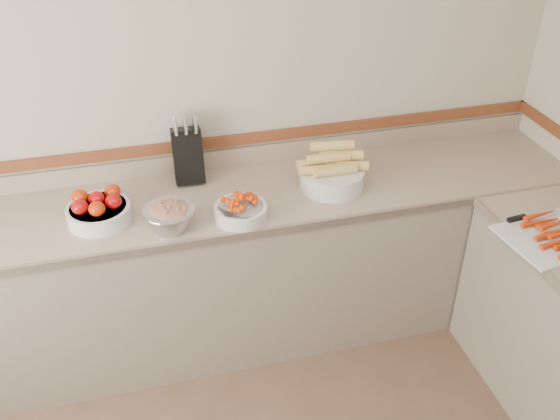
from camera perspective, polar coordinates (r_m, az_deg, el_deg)
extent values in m
plane|color=#AEA38F|center=(3.20, -9.22, 9.86)|extent=(4.00, 0.00, 4.00)
cube|color=gray|center=(3.11, -7.80, 0.44)|extent=(4.00, 0.65, 0.04)
cube|color=slate|center=(3.37, -7.22, -5.99)|extent=(4.00, 0.63, 0.86)
cube|color=#715F4C|center=(2.85, -6.88, -2.90)|extent=(4.00, 0.02, 0.04)
cube|color=gray|center=(3.34, -8.66, 4.29)|extent=(4.00, 0.02, 0.10)
cube|color=brown|center=(3.29, -8.80, 5.79)|extent=(4.00, 0.02, 0.06)
cube|color=black|center=(3.22, -8.43, 4.94)|extent=(0.16, 0.19, 0.30)
cylinder|color=silver|center=(3.11, -9.49, 7.39)|extent=(0.02, 0.04, 0.08)
cylinder|color=silver|center=(3.11, -8.61, 7.51)|extent=(0.02, 0.04, 0.08)
cylinder|color=silver|center=(3.12, -7.73, 7.62)|extent=(0.02, 0.04, 0.08)
cylinder|color=silver|center=(3.14, -9.56, 7.62)|extent=(0.02, 0.04, 0.08)
cylinder|color=silver|center=(3.14, -8.68, 7.74)|extent=(0.02, 0.04, 0.08)
cylinder|color=silver|center=(3.14, -7.81, 7.85)|extent=(0.02, 0.04, 0.08)
cylinder|color=silver|center=(3.16, -9.62, 7.85)|extent=(0.02, 0.04, 0.08)
cylinder|color=silver|center=(3.17, -8.75, 7.96)|extent=(0.02, 0.04, 0.08)
cylinder|color=silver|center=(3.17, -7.89, 8.07)|extent=(0.02, 0.04, 0.08)
cylinder|color=silver|center=(3.03, -16.21, -0.31)|extent=(0.30, 0.30, 0.08)
torus|color=silver|center=(3.01, -16.31, 0.23)|extent=(0.30, 0.30, 0.01)
cylinder|color=white|center=(3.01, -16.31, 0.23)|extent=(0.26, 0.26, 0.01)
ellipsoid|color=#A30608|center=(2.96, -17.83, 0.26)|extent=(0.08, 0.08, 0.07)
ellipsoid|color=#B22306|center=(2.93, -16.40, 0.11)|extent=(0.08, 0.08, 0.07)
ellipsoid|color=#A30608|center=(2.96, -14.99, 0.77)|extent=(0.08, 0.08, 0.07)
ellipsoid|color=#B22306|center=(3.04, -17.82, 1.15)|extent=(0.08, 0.08, 0.07)
ellipsoid|color=#A30608|center=(3.00, -16.43, 1.01)|extent=(0.08, 0.08, 0.07)
ellipsoid|color=#B22306|center=(3.04, -15.06, 1.64)|extent=(0.08, 0.08, 0.07)
cylinder|color=silver|center=(2.94, -3.61, -0.18)|extent=(0.25, 0.25, 0.07)
torus|color=silver|center=(2.92, -3.62, 0.26)|extent=(0.25, 0.25, 0.01)
cylinder|color=white|center=(2.92, -3.62, 0.26)|extent=(0.22, 0.22, 0.01)
sphere|color=#B83006|center=(2.91, -4.80, 0.88)|extent=(0.03, 0.03, 0.03)
sphere|color=#B83006|center=(2.89, -5.37, 0.24)|extent=(0.03, 0.03, 0.03)
sphere|color=#B83006|center=(2.93, -2.74, 1.20)|extent=(0.03, 0.03, 0.03)
sphere|color=#B83006|center=(2.88, -3.55, 1.22)|extent=(0.03, 0.03, 0.03)
sphere|color=#B83006|center=(2.91, -3.66, 1.47)|extent=(0.03, 0.03, 0.03)
sphere|color=#B83006|center=(2.94, -3.13, 1.38)|extent=(0.03, 0.03, 0.03)
sphere|color=#B83006|center=(2.84, -3.54, -0.29)|extent=(0.03, 0.03, 0.03)
sphere|color=#B83006|center=(2.92, -3.40, 1.22)|extent=(0.03, 0.03, 0.03)
sphere|color=#B83006|center=(2.92, -3.38, 1.26)|extent=(0.03, 0.03, 0.03)
sphere|color=#B83006|center=(2.88, -4.30, 0.64)|extent=(0.03, 0.03, 0.03)
sphere|color=#B83006|center=(2.91, -3.64, 1.39)|extent=(0.03, 0.03, 0.03)
sphere|color=#B83006|center=(2.90, -3.62, 1.11)|extent=(0.03, 0.03, 0.03)
sphere|color=#B83006|center=(2.90, -3.05, 1.06)|extent=(0.03, 0.03, 0.03)
sphere|color=#B83006|center=(2.86, -4.16, 0.34)|extent=(0.03, 0.03, 0.03)
sphere|color=#B83006|center=(2.88, -2.85, 0.68)|extent=(0.03, 0.03, 0.03)
sphere|color=#B83006|center=(2.89, -3.60, 1.22)|extent=(0.03, 0.03, 0.03)
sphere|color=#B83006|center=(2.93, -3.02, 1.41)|extent=(0.03, 0.03, 0.03)
sphere|color=#B83006|center=(2.89, -4.15, 1.10)|extent=(0.03, 0.03, 0.03)
sphere|color=#B83006|center=(2.93, -4.01, 1.35)|extent=(0.03, 0.03, 0.03)
sphere|color=#B83006|center=(2.92, -4.81, 0.91)|extent=(0.03, 0.03, 0.03)
sphere|color=#B83006|center=(2.94, -2.29, 1.21)|extent=(0.03, 0.03, 0.03)
sphere|color=#B83006|center=(2.90, -3.73, 1.29)|extent=(0.03, 0.03, 0.03)
sphere|color=#B83006|center=(2.95, -2.48, 1.35)|extent=(0.03, 0.03, 0.03)
sphere|color=#B83006|center=(2.86, -3.52, 0.34)|extent=(0.03, 0.03, 0.03)
sphere|color=#B83006|center=(2.86, -4.49, 0.06)|extent=(0.03, 0.03, 0.03)
sphere|color=#B83006|center=(2.87, -4.56, 0.36)|extent=(0.03, 0.03, 0.03)
sphere|color=#B83006|center=(2.88, -3.34, 0.87)|extent=(0.03, 0.03, 0.03)
sphere|color=#B83006|center=(2.88, -4.70, 0.54)|extent=(0.03, 0.03, 0.03)
sphere|color=#B83006|center=(2.85, -3.32, 0.27)|extent=(0.03, 0.03, 0.03)
sphere|color=#B83006|center=(2.94, -3.30, 1.35)|extent=(0.03, 0.03, 0.03)
sphere|color=#B83006|center=(2.84, -3.56, -0.04)|extent=(0.03, 0.03, 0.03)
sphere|color=#B83006|center=(2.88, -3.63, 0.99)|extent=(0.03, 0.03, 0.03)
sphere|color=#B83006|center=(2.89, -3.56, 1.19)|extent=(0.03, 0.03, 0.03)
sphere|color=#B83006|center=(2.87, -2.08, 0.17)|extent=(0.03, 0.03, 0.03)
sphere|color=#B83006|center=(2.92, -3.23, 1.36)|extent=(0.03, 0.03, 0.03)
sphere|color=#B83006|center=(2.83, -3.66, -0.36)|extent=(0.03, 0.03, 0.03)
cylinder|color=silver|center=(3.18, 4.75, 2.92)|extent=(0.33, 0.33, 0.10)
torus|color=silver|center=(3.15, 4.78, 3.59)|extent=(0.33, 0.33, 0.01)
cylinder|color=tan|center=(3.10, 3.70, 3.70)|extent=(0.22, 0.08, 0.05)
cylinder|color=tan|center=(3.10, 5.10, 3.62)|extent=(0.22, 0.05, 0.05)
cylinder|color=tan|center=(3.15, 6.12, 4.06)|extent=(0.22, 0.11, 0.05)
cylinder|color=tan|center=(3.16, 3.52, 4.30)|extent=(0.22, 0.06, 0.05)
cylinder|color=tan|center=(3.20, 5.14, 4.60)|extent=(0.22, 0.12, 0.05)
cylinder|color=tan|center=(3.11, 4.47, 4.79)|extent=(0.22, 0.06, 0.05)
cylinder|color=tan|center=(3.14, 5.62, 5.05)|extent=(0.22, 0.10, 0.05)
cylinder|color=tan|center=(3.12, 4.79, 5.88)|extent=(0.22, 0.08, 0.05)
cylinder|color=#B2B2BA|center=(2.89, -10.03, -0.83)|extent=(0.24, 0.24, 0.11)
torus|color=#B2B2BA|center=(2.86, -10.13, 0.00)|extent=(0.24, 0.24, 0.01)
ellipsoid|color=maroon|center=(2.86, -10.11, -0.13)|extent=(0.20, 0.20, 0.06)
cube|color=maroon|center=(2.85, -11.28, -0.08)|extent=(0.02, 0.02, 0.02)
cube|color=#829C4C|center=(2.87, -10.03, 0.56)|extent=(0.02, 0.02, 0.02)
cube|color=maroon|center=(2.87, -10.91, 0.57)|extent=(0.02, 0.02, 0.02)
cube|color=#829C4C|center=(2.88, -9.49, 0.92)|extent=(0.02, 0.02, 0.02)
cube|color=maroon|center=(2.91, -10.26, 0.91)|extent=(0.02, 0.02, 0.02)
cube|color=#829C4C|center=(2.83, -10.62, 0.11)|extent=(0.02, 0.02, 0.02)
cube|color=maroon|center=(2.84, -10.66, 0.28)|extent=(0.02, 0.02, 0.02)
cube|color=#829C4C|center=(2.82, -8.79, 0.17)|extent=(0.02, 0.02, 0.02)
cube|color=maroon|center=(2.85, -10.72, 0.10)|extent=(0.02, 0.02, 0.02)
cube|color=#829C4C|center=(2.83, -8.88, 0.03)|extent=(0.02, 0.02, 0.02)
cube|color=maroon|center=(2.83, -10.12, 0.25)|extent=(0.02, 0.02, 0.02)
cube|color=#829C4C|center=(2.83, -9.38, 0.15)|extent=(0.02, 0.02, 0.02)
cube|color=maroon|center=(2.88, -10.06, 0.54)|extent=(0.02, 0.02, 0.02)
cube|color=#829C4C|center=(2.81, -10.31, -0.19)|extent=(0.02, 0.02, 0.02)
cube|color=beige|center=(3.07, 23.84, -2.29)|extent=(0.49, 0.40, 0.01)
cone|color=#B82B06|center=(3.05, 24.03, -2.08)|extent=(0.18, 0.05, 0.03)
cone|color=#B82B06|center=(3.07, 23.75, -1.81)|extent=(0.18, 0.05, 0.03)
cone|color=#B82B06|center=(3.07, 23.57, -1.17)|extent=(0.18, 0.05, 0.03)
cone|color=#B82B06|center=(3.10, 23.20, -1.26)|extent=(0.18, 0.05, 0.03)
cone|color=#B82B06|center=(3.12, 22.93, -1.00)|extent=(0.18, 0.05, 0.03)
cone|color=#B82B06|center=(3.13, 22.76, -0.38)|extent=(0.18, 0.05, 0.03)
cube|color=silver|center=(3.19, 22.86, -0.44)|extent=(0.19, 0.06, 0.00)
cube|color=black|center=(3.11, 20.83, -0.72)|extent=(0.10, 0.03, 0.02)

